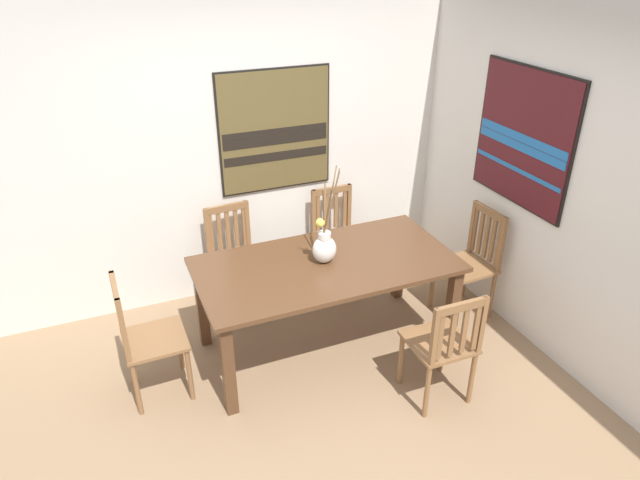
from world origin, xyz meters
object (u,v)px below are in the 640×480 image
(chair_1, at_px, (472,260))
(painting_on_back_wall, at_px, (275,131))
(chair_0, at_px, (145,337))
(dining_table, at_px, (326,274))
(chair_3, at_px, (444,344))
(centerpiece_vase, at_px, (324,246))
(chair_2, at_px, (234,255))
(chair_4, at_px, (337,235))
(painting_on_side_wall, at_px, (524,138))

(chair_1, distance_m, painting_on_back_wall, 2.00)
(chair_1, bearing_deg, chair_0, 179.89)
(dining_table, bearing_deg, chair_3, -59.30)
(dining_table, bearing_deg, centerpiece_vase, 125.56)
(dining_table, distance_m, painting_on_back_wall, 1.38)
(painting_on_back_wall, bearing_deg, chair_2, -152.86)
(chair_0, bearing_deg, dining_table, 0.35)
(centerpiece_vase, bearing_deg, chair_2, 119.27)
(chair_2, xyz_separation_m, chair_3, (1.00, -1.73, -0.01))
(chair_0, xyz_separation_m, chair_3, (1.87, -0.84, -0.02))
(dining_table, xyz_separation_m, chair_4, (0.49, 0.88, -0.19))
(dining_table, bearing_deg, chair_1, -0.57)
(centerpiece_vase, relative_size, chair_1, 0.75)
(chair_2, xyz_separation_m, chair_4, (0.98, 0.01, -0.01))
(chair_1, relative_size, chair_4, 1.05)
(chair_0, height_order, painting_on_side_wall, painting_on_side_wall)
(dining_table, relative_size, chair_1, 2.02)
(chair_3, relative_size, chair_4, 0.99)
(chair_3, bearing_deg, chair_4, 90.56)
(chair_2, relative_size, painting_on_side_wall, 0.87)
(centerpiece_vase, relative_size, painting_on_side_wall, 0.69)
(centerpiece_vase, bearing_deg, painting_on_back_wall, 89.21)
(chair_0, height_order, chair_4, chair_0)
(chair_3, bearing_deg, painting_on_back_wall, 104.19)
(painting_on_side_wall, bearing_deg, chair_1, 150.94)
(chair_1, xyz_separation_m, painting_on_back_wall, (-1.34, 1.14, 0.96))
(chair_4, distance_m, painting_on_back_wall, 1.12)
(chair_3, xyz_separation_m, painting_on_back_wall, (-0.50, 1.98, 0.98))
(chair_3, bearing_deg, centerpiece_vase, 120.79)
(chair_0, bearing_deg, painting_on_side_wall, -2.49)
(chair_3, height_order, painting_on_back_wall, painting_on_back_wall)
(dining_table, height_order, centerpiece_vase, centerpiece_vase)
(chair_2, distance_m, painting_on_back_wall, 1.12)
(chair_4, xyz_separation_m, painting_on_side_wall, (1.07, -1.01, 1.10))
(chair_4, relative_size, painting_on_side_wall, 0.87)
(chair_3, bearing_deg, chair_0, 155.69)
(painting_on_back_wall, bearing_deg, chair_3, -75.81)
(painting_on_side_wall, bearing_deg, chair_4, 136.57)
(centerpiece_vase, xyz_separation_m, chair_2, (-0.48, 0.86, -0.42))
(chair_0, bearing_deg, chair_3, -24.31)
(centerpiece_vase, relative_size, chair_4, 0.79)
(chair_2, bearing_deg, painting_on_side_wall, -26.19)
(dining_table, distance_m, painting_on_side_wall, 1.81)
(chair_3, height_order, chair_4, chair_4)
(centerpiece_vase, distance_m, chair_4, 1.09)
(chair_0, height_order, chair_2, chair_0)
(chair_1, relative_size, chair_3, 1.06)
(chair_4, bearing_deg, dining_table, -119.07)
(centerpiece_vase, distance_m, chair_3, 1.10)
(chair_1, relative_size, chair_2, 1.04)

